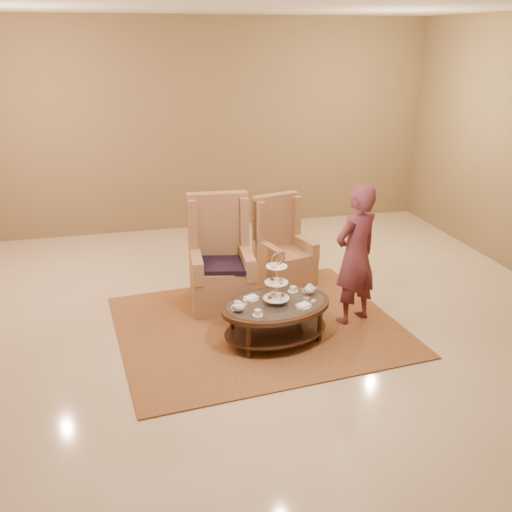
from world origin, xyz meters
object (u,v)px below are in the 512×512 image
object	(u,v)px
tea_table	(276,310)
armchair_right	(282,255)
armchair_left	(221,268)
person	(356,256)

from	to	relation	value
tea_table	armchair_right	world-z (taller)	armchair_right
armchair_right	tea_table	bearing A→B (deg)	-123.31
armchair_left	armchair_right	bearing A→B (deg)	29.09
armchair_left	person	distance (m)	1.70
armchair_right	person	size ratio (longest dim) A/B	0.73
armchair_right	person	world-z (taller)	person
tea_table	armchair_right	xyz separation A→B (m)	(0.52, 1.55, 0.03)
armchair_left	person	xyz separation A→B (m)	(1.41, -0.87, 0.36)
armchair_left	person	size ratio (longest dim) A/B	0.83
armchair_left	person	bearing A→B (deg)	-27.65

